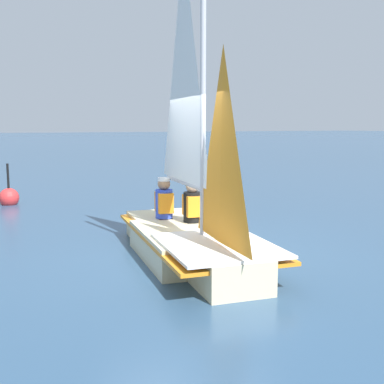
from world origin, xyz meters
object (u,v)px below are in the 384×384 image
object	(u,v)px
sailboat_main	(191,219)
buoy_marker	(9,197)
sailor_crew	(164,208)
sailor_helm	(192,211)

from	to	relation	value
sailboat_main	buoy_marker	size ratio (longest dim) A/B	4.31
sailboat_main	buoy_marker	world-z (taller)	sailboat_main
sailor_crew	buoy_marker	distance (m)	6.01
sailor_helm	sailor_crew	size ratio (longest dim) A/B	1.00
sailboat_main	sailor_crew	xyz separation A→B (m)	(-1.05, -0.01, 0.01)
sailor_crew	sailboat_main	bearing A→B (deg)	8.74
sailor_helm	buoy_marker	bearing A→B (deg)	-151.48
sailor_helm	sailor_crew	bearing A→B (deg)	-141.93
sailboat_main	sailor_helm	world-z (taller)	sailboat_main
sailboat_main	sailor_crew	world-z (taller)	sailboat_main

